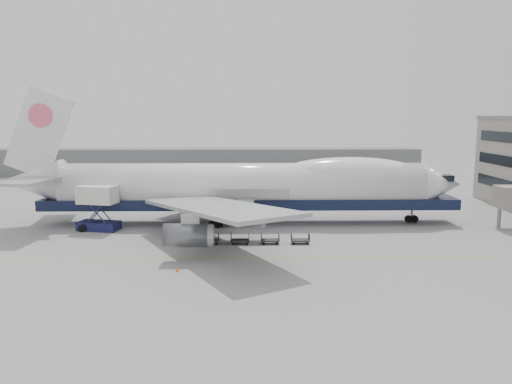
{
  "coord_description": "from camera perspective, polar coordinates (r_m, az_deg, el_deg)",
  "views": [
    {
      "loc": [
        0.7,
        -59.88,
        15.97
      ],
      "look_at": [
        1.84,
        6.0,
        5.6
      ],
      "focal_mm": 35.0,
      "sensor_mm": 36.0,
      "label": 1
    }
  ],
  "objects": [
    {
      "name": "dolly_2",
      "position": [
        61.99,
        -1.84,
        -5.48
      ],
      "size": [
        2.3,
        1.35,
        1.3
      ],
      "color": "#2D2D30",
      "rests_on": "ground"
    },
    {
      "name": "dolly_0",
      "position": [
        62.55,
        -8.73,
        -5.45
      ],
      "size": [
        2.3,
        1.35,
        1.3
      ],
      "color": "#2D2D30",
      "rests_on": "ground"
    },
    {
      "name": "hangar",
      "position": [
        130.91,
        -5.69,
        3.44
      ],
      "size": [
        110.0,
        8.0,
        7.0
      ],
      "primitive_type": "cube",
      "color": "slate",
      "rests_on": "ground"
    },
    {
      "name": "apron_line",
      "position": [
        56.2,
        -1.68,
        -7.56
      ],
      "size": [
        60.0,
        0.15,
        0.01
      ],
      "primitive_type": "cube",
      "color": "gold",
      "rests_on": "ground"
    },
    {
      "name": "traffic_cone",
      "position": [
        52.04,
        -9.02,
        -8.76
      ],
      "size": [
        0.34,
        0.34,
        0.5
      ],
      "rotation": [
        0.0,
        0.0,
        -0.37
      ],
      "color": "orange",
      "rests_on": "ground"
    },
    {
      "name": "airliner",
      "position": [
        72.62,
        -1.03,
        0.76
      ],
      "size": [
        67.0,
        55.3,
        19.98
      ],
      "color": "white",
      "rests_on": "ground"
    },
    {
      "name": "dolly_1",
      "position": [
        62.16,
        -5.3,
        -5.47
      ],
      "size": [
        2.3,
        1.35,
        1.3
      ],
      "color": "#2D2D30",
      "rests_on": "ground"
    },
    {
      "name": "catering_truck",
      "position": [
        71.99,
        -17.61,
        -1.48
      ],
      "size": [
        5.99,
        4.69,
        6.22
      ],
      "rotation": [
        0.0,
        0.0,
        -0.23
      ],
      "color": "#181948",
      "rests_on": "ground"
    },
    {
      "name": "ground",
      "position": [
        61.97,
        -1.62,
        -5.99
      ],
      "size": [
        260.0,
        260.0,
        0.0
      ],
      "primitive_type": "plane",
      "color": "gray",
      "rests_on": "ground"
    },
    {
      "name": "dolly_3",
      "position": [
        62.05,
        1.62,
        -5.46
      ],
      "size": [
        2.3,
        1.35,
        1.3
      ],
      "color": "#2D2D30",
      "rests_on": "ground"
    },
    {
      "name": "dolly_4",
      "position": [
        62.33,
        5.07,
        -5.43
      ],
      "size": [
        2.3,
        1.35,
        1.3
      ],
      "color": "#2D2D30",
      "rests_on": "ground"
    }
  ]
}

